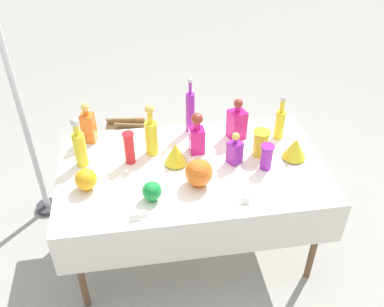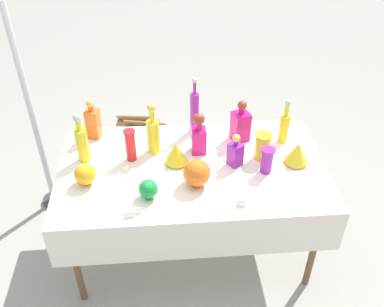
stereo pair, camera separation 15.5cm
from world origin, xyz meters
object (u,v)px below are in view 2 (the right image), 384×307
(tall_bottle_1, at_px, (284,126))
(fluted_vase_0, at_px, (297,153))
(fluted_vase_1, at_px, (176,153))
(tall_bottle_3, at_px, (195,111))
(square_decanter_2, at_px, (235,152))
(slender_vase_2, at_px, (267,160))
(round_bowl_1, at_px, (148,189))
(round_bowl_2, at_px, (197,173))
(square_decanter_0, at_px, (241,124))
(tall_bottle_0, at_px, (82,141))
(square_decanter_3, at_px, (199,135))
(cardboard_box_behind_right, at_px, (137,139))
(round_bowl_0, at_px, (85,174))
(slender_vase_0, at_px, (130,144))
(tall_bottle_2, at_px, (153,133))
(cardboard_box_behind_left, at_px, (147,148))
(square_decanter_1, at_px, (93,121))
(canopy_pole, at_px, (29,105))
(slender_vase_1, at_px, (263,145))

(tall_bottle_1, relative_size, fluted_vase_0, 2.13)
(fluted_vase_1, bearing_deg, tall_bottle_3, 67.78)
(square_decanter_2, relative_size, slender_vase_2, 1.32)
(round_bowl_1, bearing_deg, round_bowl_2, 17.44)
(tall_bottle_1, xyz_separation_m, square_decanter_0, (-0.29, 0.05, -0.00))
(tall_bottle_0, bearing_deg, square_decanter_3, 2.07)
(cardboard_box_behind_right, bearing_deg, square_decanter_0, -51.12)
(slender_vase_2, relative_size, round_bowl_0, 1.23)
(round_bowl_0, bearing_deg, fluted_vase_0, 4.25)
(tall_bottle_3, xyz_separation_m, slender_vase_0, (-0.43, -0.30, -0.04))
(slender_vase_0, bearing_deg, cardboard_box_behind_right, 91.98)
(tall_bottle_2, relative_size, fluted_vase_1, 2.38)
(tall_bottle_1, relative_size, slender_vase_2, 1.89)
(fluted_vase_1, distance_m, round_bowl_1, 0.35)
(tall_bottle_0, height_order, round_bowl_2, tall_bottle_0)
(tall_bottle_0, height_order, slender_vase_2, tall_bottle_0)
(tall_bottle_0, height_order, tall_bottle_1, tall_bottle_0)
(square_decanter_0, height_order, round_bowl_2, square_decanter_0)
(slender_vase_2, height_order, round_bowl_2, round_bowl_2)
(square_decanter_2, xyz_separation_m, fluted_vase_0, (0.39, -0.02, -0.01))
(square_decanter_0, xyz_separation_m, fluted_vase_0, (0.31, -0.29, -0.04))
(tall_bottle_2, height_order, fluted_vase_0, tall_bottle_2)
(slender_vase_0, bearing_deg, slender_vase_2, -12.86)
(tall_bottle_2, height_order, square_decanter_2, tall_bottle_2)
(tall_bottle_0, xyz_separation_m, slender_vase_2, (1.14, -0.21, -0.05))
(fluted_vase_0, height_order, cardboard_box_behind_left, fluted_vase_0)
(tall_bottle_2, distance_m, square_decanter_2, 0.54)
(round_bowl_0, relative_size, round_bowl_1, 1.14)
(tall_bottle_3, relative_size, square_decanter_1, 1.40)
(round_bowl_1, xyz_separation_m, cardboard_box_behind_right, (-0.15, 1.50, -0.70))
(square_decanter_0, distance_m, round_bowl_1, 0.83)
(cardboard_box_behind_left, bearing_deg, tall_bottle_1, -39.69)
(slender_vase_0, bearing_deg, canopy_pole, 147.43)
(tall_bottle_1, bearing_deg, slender_vase_1, -136.37)
(round_bowl_1, bearing_deg, tall_bottle_2, 85.53)
(square_decanter_3, xyz_separation_m, round_bowl_0, (-0.70, -0.27, -0.06))
(tall_bottle_3, bearing_deg, round_bowl_1, -115.67)
(fluted_vase_0, relative_size, cardboard_box_behind_right, 0.34)
(tall_bottle_1, xyz_separation_m, round_bowl_1, (-0.91, -0.49, -0.06))
(tall_bottle_2, distance_m, slender_vase_1, 0.71)
(square_decanter_2, bearing_deg, tall_bottle_2, 161.05)
(slender_vase_0, relative_size, slender_vase_2, 1.29)
(square_decanter_0, distance_m, slender_vase_2, 0.38)
(round_bowl_2, relative_size, canopy_pole, 0.07)
(cardboard_box_behind_left, relative_size, cardboard_box_behind_right, 1.08)
(square_decanter_0, xyz_separation_m, cardboard_box_behind_left, (-0.68, 0.75, -0.72))
(slender_vase_1, xyz_separation_m, fluted_vase_1, (-0.56, -0.01, -0.02))
(tall_bottle_0, xyz_separation_m, fluted_vase_0, (1.35, -0.14, -0.06))
(square_decanter_1, relative_size, fluted_vase_1, 1.92)
(fluted_vase_1, bearing_deg, tall_bottle_0, 171.90)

